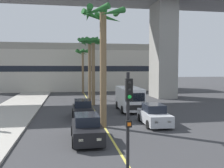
{
  "coord_description": "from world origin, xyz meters",
  "views": [
    {
      "loc": [
        -2.57,
        -0.97,
        4.36
      ],
      "look_at": [
        0.0,
        14.0,
        3.38
      ],
      "focal_mm": 40.84,
      "sensor_mm": 36.0,
      "label": 1
    }
  ],
  "objects_px": {
    "palm_tree_mid_median": "(90,50)",
    "palm_tree_far_median": "(103,38)",
    "car_queue_third": "(87,129)",
    "traffic_light_median_near": "(128,115)",
    "palm_tree_near_median": "(93,50)",
    "palm_tree_farthest_median": "(83,57)",
    "car_queue_second": "(83,110)",
    "car_queue_front": "(154,115)",
    "delivery_van": "(129,98)"
  },
  "relations": [
    {
      "from": "car_queue_second",
      "to": "palm_tree_near_median",
      "type": "distance_m",
      "value": 9.3
    },
    {
      "from": "delivery_van",
      "to": "car_queue_third",
      "type": "bearing_deg",
      "value": -116.86
    },
    {
      "from": "traffic_light_median_near",
      "to": "car_queue_front",
      "type": "bearing_deg",
      "value": 66.03
    },
    {
      "from": "palm_tree_far_median",
      "to": "palm_tree_farthest_median",
      "type": "bearing_deg",
      "value": 90.13
    },
    {
      "from": "palm_tree_mid_median",
      "to": "car_queue_second",
      "type": "bearing_deg",
      "value": -97.6
    },
    {
      "from": "car_queue_second",
      "to": "palm_tree_farthest_median",
      "type": "height_order",
      "value": "palm_tree_farthest_median"
    },
    {
      "from": "delivery_van",
      "to": "car_queue_second",
      "type": "bearing_deg",
      "value": -149.56
    },
    {
      "from": "car_queue_front",
      "to": "palm_tree_mid_median",
      "type": "bearing_deg",
      "value": 102.4
    },
    {
      "from": "palm_tree_near_median",
      "to": "palm_tree_farthest_median",
      "type": "height_order",
      "value": "palm_tree_near_median"
    },
    {
      "from": "car_queue_third",
      "to": "traffic_light_median_near",
      "type": "distance_m",
      "value": 6.77
    },
    {
      "from": "palm_tree_farthest_median",
      "to": "car_queue_second",
      "type": "bearing_deg",
      "value": -93.34
    },
    {
      "from": "car_queue_second",
      "to": "palm_tree_mid_median",
      "type": "distance_m",
      "value": 14.0
    },
    {
      "from": "palm_tree_mid_median",
      "to": "car_queue_third",
      "type": "bearing_deg",
      "value": -95.32
    },
    {
      "from": "car_queue_second",
      "to": "palm_tree_far_median",
      "type": "height_order",
      "value": "palm_tree_far_median"
    },
    {
      "from": "car_queue_second",
      "to": "traffic_light_median_near",
      "type": "xyz_separation_m",
      "value": [
        0.86,
        -13.37,
        1.99
      ]
    },
    {
      "from": "car_queue_front",
      "to": "palm_tree_farthest_median",
      "type": "height_order",
      "value": "palm_tree_farthest_median"
    },
    {
      "from": "delivery_van",
      "to": "traffic_light_median_near",
      "type": "bearing_deg",
      "value": -103.76
    },
    {
      "from": "traffic_light_median_near",
      "to": "palm_tree_near_median",
      "type": "distance_m",
      "value": 20.89
    },
    {
      "from": "delivery_van",
      "to": "palm_tree_mid_median",
      "type": "bearing_deg",
      "value": 107.98
    },
    {
      "from": "delivery_van",
      "to": "palm_tree_near_median",
      "type": "distance_m",
      "value": 7.43
    },
    {
      "from": "palm_tree_mid_median",
      "to": "palm_tree_farthest_median",
      "type": "relative_size",
      "value": 1.12
    },
    {
      "from": "palm_tree_mid_median",
      "to": "palm_tree_far_median",
      "type": "bearing_deg",
      "value": -91.39
    },
    {
      "from": "traffic_light_median_near",
      "to": "palm_tree_farthest_median",
      "type": "relative_size",
      "value": 0.56
    },
    {
      "from": "palm_tree_near_median",
      "to": "palm_tree_mid_median",
      "type": "relative_size",
      "value": 0.93
    },
    {
      "from": "car_queue_second",
      "to": "car_queue_third",
      "type": "distance_m",
      "value": 6.98
    },
    {
      "from": "car_queue_third",
      "to": "palm_tree_mid_median",
      "type": "bearing_deg",
      "value": 84.68
    },
    {
      "from": "car_queue_second",
      "to": "palm_tree_farthest_median",
      "type": "distance_m",
      "value": 21.72
    },
    {
      "from": "car_queue_third",
      "to": "palm_tree_near_median",
      "type": "relative_size",
      "value": 0.53
    },
    {
      "from": "car_queue_third",
      "to": "traffic_light_median_near",
      "type": "xyz_separation_m",
      "value": [
        1.01,
        -6.39,
        1.99
      ]
    },
    {
      "from": "traffic_light_median_near",
      "to": "palm_tree_near_median",
      "type": "xyz_separation_m",
      "value": [
        0.78,
        20.55,
        3.68
      ]
    },
    {
      "from": "car_queue_third",
      "to": "delivery_van",
      "type": "bearing_deg",
      "value": 63.14
    },
    {
      "from": "traffic_light_median_near",
      "to": "palm_tree_far_median",
      "type": "xyz_separation_m",
      "value": [
        0.42,
        9.63,
        3.79
      ]
    },
    {
      "from": "palm_tree_near_median",
      "to": "palm_tree_far_median",
      "type": "relative_size",
      "value": 0.89
    },
    {
      "from": "car_queue_second",
      "to": "delivery_van",
      "type": "height_order",
      "value": "delivery_van"
    },
    {
      "from": "delivery_van",
      "to": "traffic_light_median_near",
      "type": "height_order",
      "value": "traffic_light_median_near"
    },
    {
      "from": "car_queue_third",
      "to": "palm_tree_mid_median",
      "type": "height_order",
      "value": "palm_tree_mid_median"
    },
    {
      "from": "car_queue_third",
      "to": "delivery_van",
      "type": "xyz_separation_m",
      "value": [
        4.98,
        9.82,
        0.57
      ]
    },
    {
      "from": "car_queue_second",
      "to": "delivery_van",
      "type": "relative_size",
      "value": 0.78
    },
    {
      "from": "delivery_van",
      "to": "car_queue_front",
      "type": "bearing_deg",
      "value": -86.52
    },
    {
      "from": "car_queue_front",
      "to": "traffic_light_median_near",
      "type": "xyz_separation_m",
      "value": [
        -4.36,
        -9.8,
        1.99
      ]
    },
    {
      "from": "car_queue_third",
      "to": "traffic_light_median_near",
      "type": "relative_size",
      "value": 0.98
    },
    {
      "from": "car_queue_front",
      "to": "palm_tree_farthest_median",
      "type": "relative_size",
      "value": 0.55
    },
    {
      "from": "car_queue_third",
      "to": "car_queue_second",
      "type": "bearing_deg",
      "value": 88.83
    },
    {
      "from": "traffic_light_median_near",
      "to": "palm_tree_farthest_median",
      "type": "distance_m",
      "value": 34.53
    },
    {
      "from": "car_queue_second",
      "to": "palm_tree_farthest_median",
      "type": "xyz_separation_m",
      "value": [
        1.22,
        20.99,
        5.42
      ]
    },
    {
      "from": "car_queue_second",
      "to": "palm_tree_mid_median",
      "type": "height_order",
      "value": "palm_tree_mid_median"
    },
    {
      "from": "delivery_van",
      "to": "palm_tree_far_median",
      "type": "relative_size",
      "value": 0.61
    },
    {
      "from": "car_queue_front",
      "to": "car_queue_second",
      "type": "bearing_deg",
      "value": 145.67
    },
    {
      "from": "car_queue_second",
      "to": "car_queue_third",
      "type": "relative_size",
      "value": 1.0
    },
    {
      "from": "car_queue_front",
      "to": "palm_tree_mid_median",
      "type": "height_order",
      "value": "palm_tree_mid_median"
    }
  ]
}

